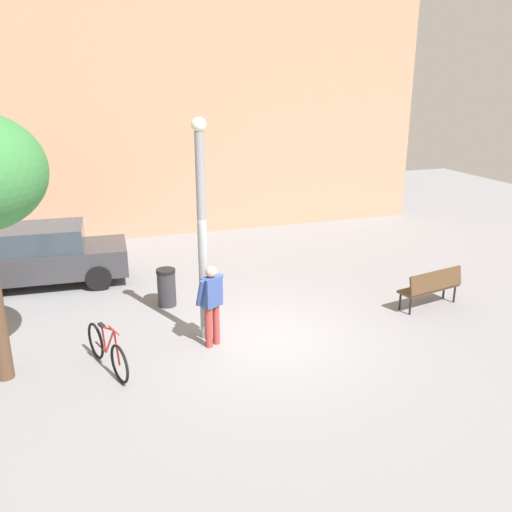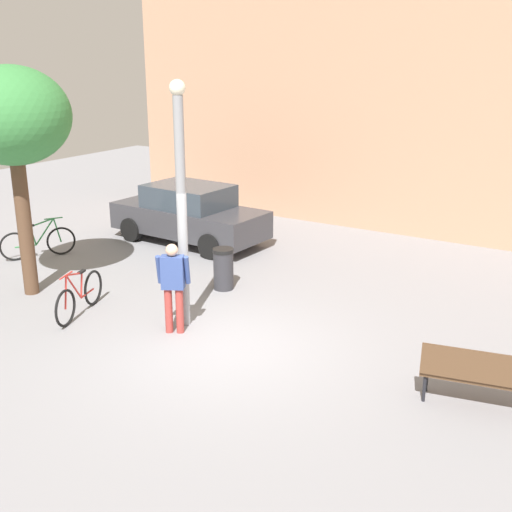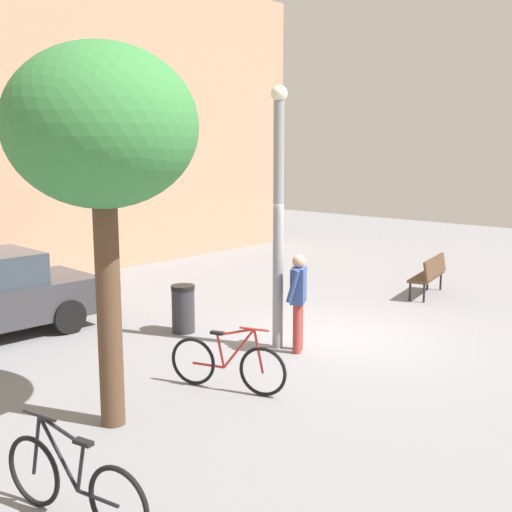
{
  "view_description": "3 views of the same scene",
  "coord_description": "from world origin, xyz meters",
  "views": [
    {
      "loc": [
        -3.37,
        -9.46,
        5.04
      ],
      "look_at": [
        0.16,
        0.99,
        1.47
      ],
      "focal_mm": 37.94,
      "sensor_mm": 36.0,
      "label": 1
    },
    {
      "loc": [
        5.82,
        -8.24,
        4.87
      ],
      "look_at": [
        -0.39,
        1.79,
        1.1
      ],
      "focal_mm": 45.06,
      "sensor_mm": 36.0,
      "label": 2
    },
    {
      "loc": [
        -9.36,
        -6.32,
        3.45
      ],
      "look_at": [
        -0.46,
        1.55,
        1.4
      ],
      "focal_mm": 44.9,
      "sensor_mm": 36.0,
      "label": 3
    }
  ],
  "objects": [
    {
      "name": "person_by_lamppost",
      "position": [
        -1.06,
        0.07,
        0.97
      ],
      "size": [
        0.63,
        0.48,
        1.67
      ],
      "color": "#9E3833",
      "rests_on": "ground_plane"
    },
    {
      "name": "building_facade",
      "position": [
        0.0,
        9.45,
        4.16
      ],
      "size": [
        17.58,
        2.0,
        8.33
      ],
      "primitive_type": "cube",
      "color": "tan",
      "rests_on": "ground_plane"
    },
    {
      "name": "ground_plane",
      "position": [
        0.0,
        0.0,
        0.0
      ],
      "size": [
        36.0,
        36.0,
        0.0
      ],
      "primitive_type": "plane",
      "color": "gray"
    },
    {
      "name": "parked_car_charcoal",
      "position": [
        -4.34,
        4.81,
        0.77
      ],
      "size": [
        4.29,
        2.0,
        1.55
      ],
      "color": "#38383D",
      "rests_on": "ground_plane"
    },
    {
      "name": "trash_bin",
      "position": [
        -1.57,
        2.38,
        0.45
      ],
      "size": [
        0.45,
        0.45,
        0.9
      ],
      "color": "#2D2D33",
      "rests_on": "ground_plane"
    },
    {
      "name": "lamppost",
      "position": [
        -1.12,
        0.46,
        2.39
      ],
      "size": [
        0.28,
        0.28,
        4.43
      ],
      "color": "gray",
      "rests_on": "ground_plane"
    },
    {
      "name": "bicycle_green",
      "position": [
        -6.68,
        1.79,
        0.38
      ],
      "size": [
        1.0,
        1.56,
        0.97
      ],
      "color": "black",
      "rests_on": "ground_plane"
    },
    {
      "name": "plaza_tree",
      "position": [
        -4.87,
        0.04,
        3.62
      ],
      "size": [
        2.27,
        2.27,
        4.64
      ],
      "color": "brown",
      "rests_on": "ground_plane"
    },
    {
      "name": "bicycle_red",
      "position": [
        -3.11,
        -0.26,
        0.38
      ],
      "size": [
        0.62,
        1.73,
        0.97
      ],
      "color": "black",
      "rests_on": "ground_plane"
    },
    {
      "name": "park_bench",
      "position": [
        4.23,
        0.3,
        0.55
      ],
      "size": [
        1.66,
        0.78,
        0.92
      ],
      "color": "#513823",
      "rests_on": "ground_plane"
    }
  ]
}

